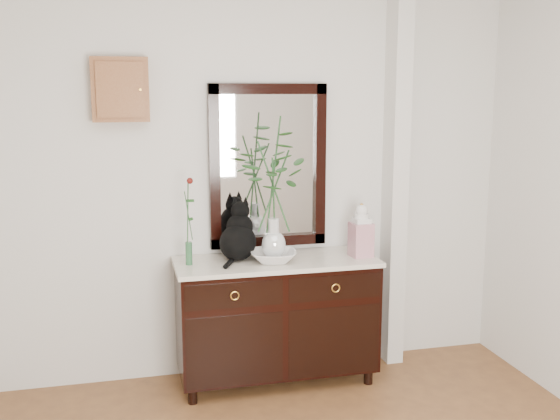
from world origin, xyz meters
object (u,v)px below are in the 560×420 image
object	(u,v)px
sideboard	(276,314)
lotus_bowl	(274,256)
cat	(238,231)
ginger_jar	(361,230)

from	to	relation	value
sideboard	lotus_bowl	world-z (taller)	lotus_bowl
cat	lotus_bowl	distance (m)	0.29
ginger_jar	cat	bearing A→B (deg)	171.92
sideboard	cat	distance (m)	0.62
ginger_jar	sideboard	bearing A→B (deg)	175.36
sideboard	lotus_bowl	size ratio (longest dim) A/B	4.47
lotus_bowl	ginger_jar	xyz separation A→B (m)	(0.60, 0.00, 0.15)
lotus_bowl	ginger_jar	world-z (taller)	ginger_jar
cat	sideboard	bearing A→B (deg)	8.08
cat	lotus_bowl	xyz separation A→B (m)	(0.21, -0.12, -0.16)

